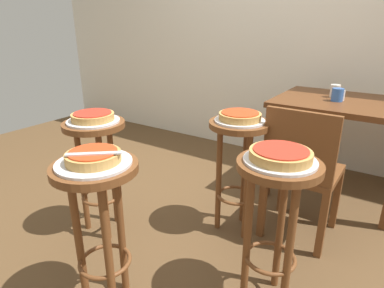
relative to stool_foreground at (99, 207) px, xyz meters
The scene contains 19 objects.
ground_plane 0.89m from the stool_foreground, 92.75° to the left, with size 6.00×6.00×0.00m, color brown.
stool_foreground is the anchor object (origin of this frame).
serving_plate_foreground 0.21m from the stool_foreground, 86.42° to the right, with size 0.31×0.31×0.01m, color silver.
pizza_foreground 0.24m from the stool_foreground, ahead, with size 0.23×0.23×0.05m.
stool_middle 0.64m from the stool_foreground, 139.84° to the left, with size 0.36×0.36×0.74m.
serving_plate_middle 0.67m from the stool_foreground, 139.84° to the left, with size 0.31×0.31×0.01m, color silver.
pizza_middle 0.68m from the stool_foreground, 139.84° to the left, with size 0.25×0.25×0.05m.
stool_leftside 0.77m from the stool_foreground, 35.59° to the left, with size 0.36×0.36×0.74m.
serving_plate_leftside 0.80m from the stool_foreground, 35.59° to the left, with size 0.31×0.31×0.01m, color silver.
pizza_leftside 0.81m from the stool_foreground, 35.59° to the left, with size 0.26×0.26×0.05m.
stool_rear 0.93m from the stool_foreground, 75.91° to the left, with size 0.36×0.36×0.74m.
serving_plate_rear 0.95m from the stool_foreground, 75.91° to the left, with size 0.30×0.30×0.01m, color silver.
pizza_rear 0.95m from the stool_foreground, 75.91° to the left, with size 0.25×0.25×0.05m.
dining_table 1.89m from the stool_foreground, 70.32° to the left, with size 0.93×0.76×0.75m.
cup_near_edge 1.84m from the stool_foreground, 70.89° to the left, with size 0.08×0.08×0.09m, color #3360B2.
cup_far_edge 1.94m from the stool_foreground, 73.31° to the left, with size 0.07×0.07×0.10m, color silver.
condiment_shaker 1.88m from the stool_foreground, 70.62° to the left, with size 0.04×0.04×0.08m, color white.
wooden_chair 1.19m from the stool_foreground, 60.64° to the left, with size 0.40×0.40×0.85m.
pizza_server_knife 0.27m from the stool_foreground, 33.69° to the right, with size 0.22×0.02×0.01m, color silver.
Camera 1 is at (1.06, -1.52, 1.29)m, focal length 30.76 mm.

